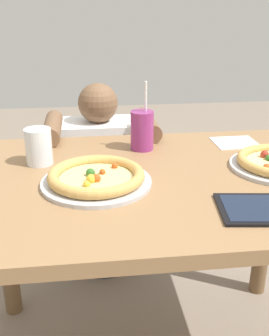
{
  "coord_description": "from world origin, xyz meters",
  "views": [
    {
      "loc": [
        -0.2,
        -1.13,
        1.25
      ],
      "look_at": [
        -0.06,
        0.0,
        0.78
      ],
      "focal_mm": 44.05,
      "sensor_mm": 36.0,
      "label": 1
    }
  ],
  "objects_px": {
    "pizza_near": "(96,178)",
    "drink_cup_colored": "(142,130)",
    "tablet": "(266,209)",
    "water_cup_clear": "(39,146)",
    "diner_seated": "(101,191)"
  },
  "relations": [
    {
      "from": "diner_seated",
      "to": "drink_cup_colored",
      "type": "bearing_deg",
      "value": -71.36
    },
    {
      "from": "pizza_near",
      "to": "tablet",
      "type": "xyz_separation_m",
      "value": [
        0.42,
        -0.21,
        -0.02
      ]
    },
    {
      "from": "drink_cup_colored",
      "to": "water_cup_clear",
      "type": "height_order",
      "value": "drink_cup_colored"
    },
    {
      "from": "pizza_near",
      "to": "tablet",
      "type": "distance_m",
      "value": 0.47
    },
    {
      "from": "drink_cup_colored",
      "to": "pizza_near",
      "type": "bearing_deg",
      "value": -121.22
    },
    {
      "from": "pizza_near",
      "to": "water_cup_clear",
      "type": "distance_m",
      "value": 0.26
    },
    {
      "from": "tablet",
      "to": "drink_cup_colored",
      "type": "bearing_deg",
      "value": 116.35
    },
    {
      "from": "drink_cup_colored",
      "to": "diner_seated",
      "type": "bearing_deg",
      "value": 108.64
    },
    {
      "from": "diner_seated",
      "to": "water_cup_clear",
      "type": "bearing_deg",
      "value": -112.49
    },
    {
      "from": "pizza_near",
      "to": "diner_seated",
      "type": "height_order",
      "value": "diner_seated"
    },
    {
      "from": "pizza_near",
      "to": "water_cup_clear",
      "type": "xyz_separation_m",
      "value": [
        -0.18,
        0.19,
        0.04
      ]
    },
    {
      "from": "pizza_near",
      "to": "drink_cup_colored",
      "type": "height_order",
      "value": "drink_cup_colored"
    },
    {
      "from": "drink_cup_colored",
      "to": "diner_seated",
      "type": "relative_size",
      "value": 0.27
    },
    {
      "from": "pizza_near",
      "to": "diner_seated",
      "type": "distance_m",
      "value": 0.79
    },
    {
      "from": "water_cup_clear",
      "to": "tablet",
      "type": "bearing_deg",
      "value": -33.77
    }
  ]
}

